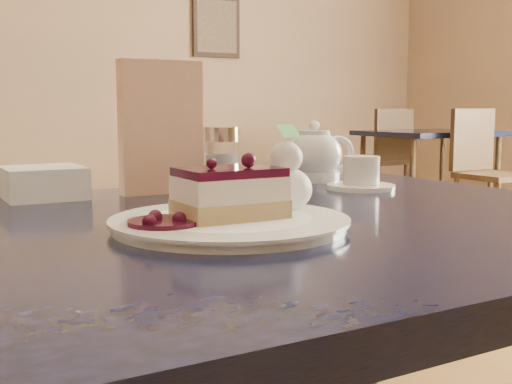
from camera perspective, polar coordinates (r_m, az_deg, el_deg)
name	(u,v)px	position (r m, az deg, el deg)	size (l,w,h in m)	color
main_table	(212,283)	(0.78, -3.96, -8.11)	(1.21, 0.86, 0.72)	black
dessert_plate	(230,223)	(0.72, -2.36, -2.81)	(0.26, 0.26, 0.01)	white
cheesecake_slice	(229,193)	(0.72, -2.37, -0.13)	(0.12, 0.09, 0.06)	tan
whipped_cream	(286,189)	(0.77, 2.69, 0.26)	(0.06, 0.06, 0.06)	white
berry_sauce	(164,223)	(0.68, -8.22, -2.70)	(0.08, 0.08, 0.01)	#320418
tea_set	(323,160)	(1.18, 5.97, 2.83)	(0.17, 0.25, 0.10)	white
menu_card	(161,128)	(1.03, -8.42, 5.69)	(0.13, 0.03, 0.21)	beige
sugar_shaker	(221,158)	(1.06, -3.09, 3.02)	(0.06, 0.06, 0.11)	white
napkin_stack	(44,183)	(1.02, -18.36, 0.80)	(0.11, 0.11, 0.05)	white
bg_table_far_right	(427,214)	(5.01, 14.96, -1.93)	(0.99, 1.68, 1.12)	black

